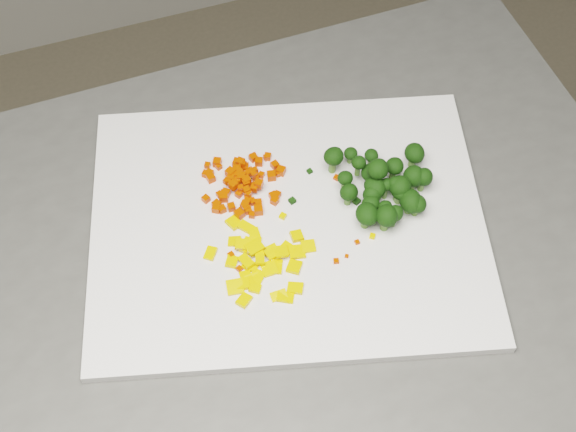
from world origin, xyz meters
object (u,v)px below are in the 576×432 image
object	(u,v)px
counter_block	(271,395)
cutting_board	(288,223)
carrot_pile	(242,177)
broccoli_pile	(377,176)
pepper_pile	(260,257)

from	to	relation	value
counter_block	cutting_board	distance (m)	0.46
carrot_pile	broccoli_pile	xyz separation A→B (m)	(0.15, -0.06, 0.01)
cutting_board	pepper_pile	xyz separation A→B (m)	(-0.05, -0.04, 0.01)
counter_block	broccoli_pile	world-z (taller)	broccoli_pile
broccoli_pile	pepper_pile	bearing A→B (deg)	-163.28
pepper_pile	broccoli_pile	distance (m)	0.17
counter_block	pepper_pile	size ratio (longest dim) A/B	7.80
cutting_board	broccoli_pile	distance (m)	0.12
counter_block	pepper_pile	distance (m)	0.47
counter_block	carrot_pile	xyz separation A→B (m)	(0.00, 0.10, 0.48)
counter_block	broccoli_pile	size ratio (longest dim) A/B	7.54
cutting_board	broccoli_pile	bearing A→B (deg)	3.89
counter_block	cutting_board	xyz separation A→B (m)	(0.04, 0.03, 0.46)
counter_block	carrot_pile	size ratio (longest dim) A/B	9.05
broccoli_pile	counter_block	bearing A→B (deg)	-165.88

